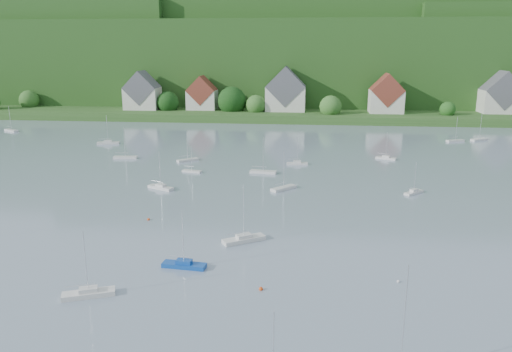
# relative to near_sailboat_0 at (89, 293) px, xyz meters

# --- Properties ---
(far_shore_strip) EXTENTS (600.00, 60.00, 3.00)m
(far_shore_strip) POSITION_rel_near_sailboat_0_xyz_m (10.14, 167.79, 1.06)
(far_shore_strip) COLOR #2A521E
(far_shore_strip) RESTS_ON ground
(forested_ridge) EXTENTS (620.00, 181.22, 69.89)m
(forested_ridge) POSITION_rel_near_sailboat_0_xyz_m (10.53, 236.36, 22.45)
(forested_ridge) COLOR #184215
(forested_ridge) RESTS_ON ground
(village_building_0) EXTENTS (14.00, 10.40, 16.00)m
(village_building_0) POSITION_rel_near_sailboat_0_xyz_m (-44.86, 154.79, 9.08)
(village_building_0) COLOR beige
(village_building_0) RESTS_ON far_shore_strip
(village_building_1) EXTENTS (12.00, 9.36, 14.00)m
(village_building_1) POSITION_rel_near_sailboat_0_xyz_m (-19.86, 156.79, 8.32)
(village_building_1) COLOR beige
(village_building_1) RESTS_ON far_shore_strip
(village_building_2) EXTENTS (16.00, 11.44, 18.00)m
(village_building_2) POSITION_rel_near_sailboat_0_xyz_m (15.14, 155.79, 9.83)
(village_building_2) COLOR beige
(village_building_2) RESTS_ON far_shore_strip
(village_building_3) EXTENTS (13.00, 10.40, 15.50)m
(village_building_3) POSITION_rel_near_sailboat_0_xyz_m (55.14, 153.79, 8.99)
(village_building_3) COLOR beige
(village_building_3) RESTS_ON far_shore_strip
(village_building_4) EXTENTS (15.00, 10.40, 16.50)m
(village_building_4) POSITION_rel_near_sailboat_0_xyz_m (100.14, 157.79, 9.15)
(village_building_4) COLOR beige
(village_building_4) RESTS_ON far_shore_strip
(near_sailboat_0) EXTENTS (6.17, 3.74, 8.06)m
(near_sailboat_0) POSITION_rel_near_sailboat_0_xyz_m (0.00, 0.00, 0.00)
(near_sailboat_0) COLOR silver
(near_sailboat_0) RESTS_ON ground
(near_sailboat_1) EXTENTS (5.96, 2.22, 7.86)m
(near_sailboat_1) POSITION_rel_near_sailboat_0_xyz_m (9.13, 8.96, -0.01)
(near_sailboat_1) COLOR #104198
(near_sailboat_1) RESTS_ON ground
(near_sailboat_3) EXTENTS (6.47, 5.04, 8.80)m
(near_sailboat_3) POSITION_rel_near_sailboat_0_xyz_m (15.80, 18.76, 0.02)
(near_sailboat_3) COLOR silver
(near_sailboat_3) RESTS_ON ground
(mooring_buoy_1) EXTENTS (0.38, 0.38, 0.38)m
(mooring_buoy_1) POSITION_rel_near_sailboat_0_xyz_m (36.52, 7.53, -0.44)
(mooring_buoy_1) COLOR silver
(mooring_buoy_1) RESTS_ON ground
(mooring_buoy_2) EXTENTS (0.50, 0.50, 0.50)m
(mooring_buoy_2) POSITION_rel_near_sailboat_0_xyz_m (19.83, 3.69, -0.44)
(mooring_buoy_2) COLOR #D14211
(mooring_buoy_2) RESTS_ON ground
(mooring_buoy_3) EXTENTS (0.48, 0.48, 0.48)m
(mooring_buoy_3) POSITION_rel_near_sailboat_0_xyz_m (-1.41, 26.66, -0.44)
(mooring_buoy_3) COLOR #D14211
(mooring_buoy_3) RESTS_ON ground
(far_sailboat_cluster) EXTENTS (187.33, 70.29, 8.71)m
(far_sailboat_cluster) POSITION_rel_near_sailboat_0_xyz_m (13.86, 81.63, -0.06)
(far_sailboat_cluster) COLOR silver
(far_sailboat_cluster) RESTS_ON ground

